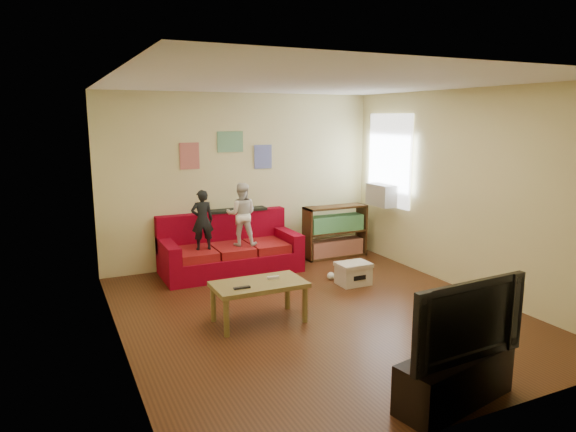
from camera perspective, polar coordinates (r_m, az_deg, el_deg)
name	(u,v)px	position (r m, az deg, el deg)	size (l,w,h in m)	color
room_shell	(317,202)	(5.97, 3.28, 1.52)	(4.52, 5.02, 2.72)	#4F2813
sofa	(229,252)	(7.90, -6.55, -3.97)	(2.06, 0.95, 0.91)	maroon
child_a	(202,220)	(7.48, -9.50, -0.43)	(0.32, 0.21, 0.88)	black
child_b	(242,214)	(7.66, -5.19, 0.19)	(0.46, 0.36, 0.94)	white
coffee_table	(259,288)	(5.92, -3.25, -7.99)	(1.05, 0.58, 0.47)	olive
remote	(242,288)	(5.71, -5.15, -7.94)	(0.19, 0.05, 0.02)	black
game_controller	(273,278)	(6.01, -1.66, -6.86)	(0.14, 0.04, 0.03)	silver
bookshelf	(335,234)	(8.68, 5.25, -2.02)	(1.09, 0.33, 0.87)	#422912
window	(389,160)	(8.51, 11.21, 6.09)	(0.04, 1.08, 1.48)	white
ac_unit	(382,195)	(8.50, 10.42, 2.31)	(0.28, 0.55, 0.35)	#B7B2A3
artwork_left	(189,156)	(7.93, -10.89, 6.57)	(0.30, 0.01, 0.40)	#D87266
artwork_center	(230,142)	(8.10, -6.44, 8.20)	(0.42, 0.01, 0.32)	#72B27F
artwork_right	(263,157)	(8.31, -2.79, 6.59)	(0.30, 0.01, 0.38)	#727FCC
file_box	(353,273)	(7.33, 7.27, -6.34)	(0.46, 0.35, 0.31)	beige
tv_stand	(455,379)	(4.62, 18.04, -16.85)	(1.12, 0.37, 0.42)	black
television	(459,317)	(4.40, 18.45, -10.60)	(1.15, 0.15, 0.66)	black
tissue	(331,276)	(7.53, 4.78, -6.65)	(0.11, 0.11, 0.11)	silver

